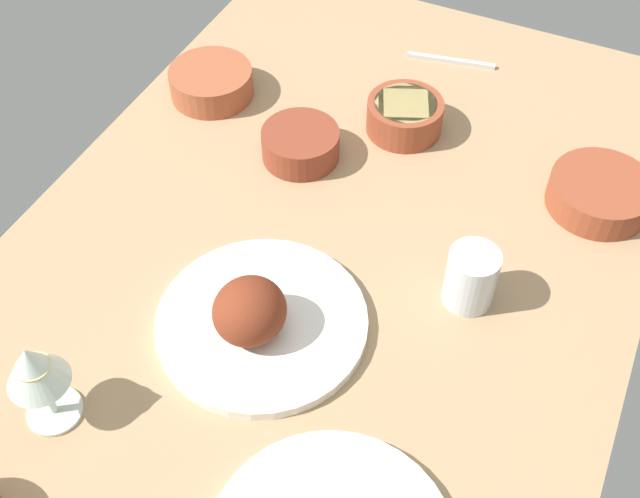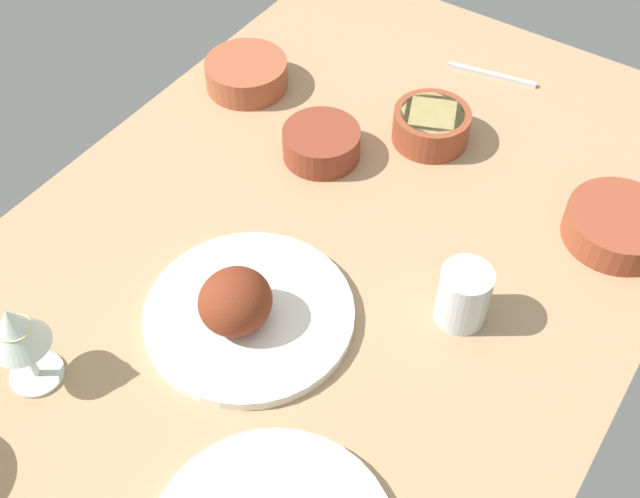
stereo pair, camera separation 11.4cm
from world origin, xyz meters
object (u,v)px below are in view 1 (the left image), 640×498
wine_glass (34,370)px  water_tumbler (471,277)px  bowl_potatoes (301,143)px  fork_loose (451,60)px  plate_near_viewer (257,318)px  bowl_soup (211,81)px  bowl_pasta (405,115)px  bowl_onions (600,192)px

wine_glass → water_tumbler: wine_glass is taller
bowl_potatoes → fork_loose: bowl_potatoes is taller
bowl_potatoes → plate_near_viewer: bearing=16.5°
bowl_soup → bowl_pasta: bearing=99.3°
bowl_potatoes → water_tumbler: bearing=64.2°
bowl_pasta → wine_glass: 72.03cm
plate_near_viewer → wine_glass: (21.97, -17.14, 7.37)cm
bowl_onions → water_tumbler: 28.75cm
bowl_potatoes → bowl_pasta: size_ratio=1.00×
bowl_potatoes → water_tumbler: 37.60cm
bowl_onions → plate_near_viewer: bearing=-40.2°
plate_near_viewer → fork_loose: bearing=176.6°
bowl_potatoes → bowl_pasta: 18.54cm
wine_glass → water_tumbler: bearing=133.6°
wine_glass → bowl_potatoes: bearing=172.6°
bowl_onions → wine_glass: (64.96, -53.50, 7.25)cm
plate_near_viewer → bowl_soup: size_ratio=1.98×
plate_near_viewer → wine_glass: bearing=-38.0°
plate_near_viewer → bowl_onions: plate_near_viewer is taller
fork_loose → bowl_pasta: bearing=-104.2°
plate_near_viewer → water_tumbler: (-17.14, 23.88, 1.96)cm
wine_glass → fork_loose: bearing=166.8°
bowl_pasta → wine_glass: size_ratio=0.91×
bowl_soup → fork_loose: (-26.84, 35.19, -2.39)cm
bowl_pasta → fork_loose: bearing=176.8°
bowl_onions → bowl_soup: 67.52cm
bowl_potatoes → wine_glass: wine_glass is taller
bowl_pasta → water_tumbler: 36.44cm
plate_near_viewer → wine_glass: 28.82cm
water_tumbler → fork_loose: size_ratio=0.56×
wine_glass → bowl_pasta: bearing=163.8°
bowl_pasta → water_tumbler: (29.74, 21.01, 1.45)cm
bowl_onions → bowl_potatoes: size_ratio=1.24×
bowl_onions → wine_glass: bearing=-39.5°
bowl_potatoes → wine_glass: size_ratio=0.90×
bowl_onions → water_tumbler: bearing=-25.8°
bowl_soup → wine_glass: wine_glass is taller
plate_near_viewer → bowl_pasta: size_ratio=2.27×
plate_near_viewer → bowl_soup: (-41.31, -31.14, 0.23)cm
bowl_potatoes → water_tumbler: water_tumbler is taller
bowl_pasta → water_tumbler: water_tumbler is taller
wine_glass → fork_loose: size_ratio=0.86×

